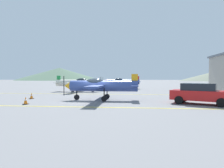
% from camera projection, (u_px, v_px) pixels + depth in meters
% --- Properties ---
extents(ground_plane, '(400.00, 400.00, 0.00)m').
position_uv_depth(ground_plane, '(94.00, 101.00, 16.05)').
color(ground_plane, slate).
extents(apron_line_near, '(80.00, 0.16, 0.01)m').
position_uv_depth(apron_line_near, '(85.00, 107.00, 12.92)').
color(apron_line_near, yellow).
rests_on(apron_line_near, ground_plane).
extents(apron_line_far, '(80.00, 0.16, 0.01)m').
position_uv_depth(apron_line_far, '(105.00, 94.00, 23.31)').
color(apron_line_far, yellow).
rests_on(apron_line_far, ground_plane).
extents(airplane_near, '(6.88, 7.94, 2.39)m').
position_uv_depth(airplane_near, '(101.00, 86.00, 16.92)').
color(airplane_near, '#33478C').
rests_on(airplane_near, ground_plane).
extents(airplane_mid, '(6.95, 7.99, 2.39)m').
position_uv_depth(airplane_mid, '(78.00, 83.00, 27.53)').
color(airplane_mid, silver).
rests_on(airplane_mid, ground_plane).
extents(airplane_far, '(6.98, 8.00, 2.39)m').
position_uv_depth(airplane_far, '(121.00, 82.00, 34.80)').
color(airplane_far, '#33478C').
rests_on(airplane_far, ground_plane).
extents(car_sedan, '(4.65, 3.55, 1.62)m').
position_uv_depth(car_sedan, '(200.00, 93.00, 14.34)').
color(car_sedan, red).
rests_on(car_sedan, ground_plane).
extents(traffic_cone_front, '(0.36, 0.36, 0.59)m').
position_uv_depth(traffic_cone_front, '(31.00, 96.00, 18.12)').
color(traffic_cone_front, black).
rests_on(traffic_cone_front, ground_plane).
extents(traffic_cone_side, '(0.36, 0.36, 0.59)m').
position_uv_depth(traffic_cone_side, '(26.00, 101.00, 14.30)').
color(traffic_cone_side, black).
rests_on(traffic_cone_side, ground_plane).
extents(hill_left, '(81.25, 81.25, 12.07)m').
position_uv_depth(hill_left, '(59.00, 74.00, 180.89)').
color(hill_left, '#4C6651').
rests_on(hill_left, ground_plane).
extents(hill_centerleft, '(55.04, 55.04, 7.50)m').
position_uv_depth(hill_centerleft, '(219.00, 76.00, 132.33)').
color(hill_centerleft, slate).
rests_on(hill_centerleft, ground_plane).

